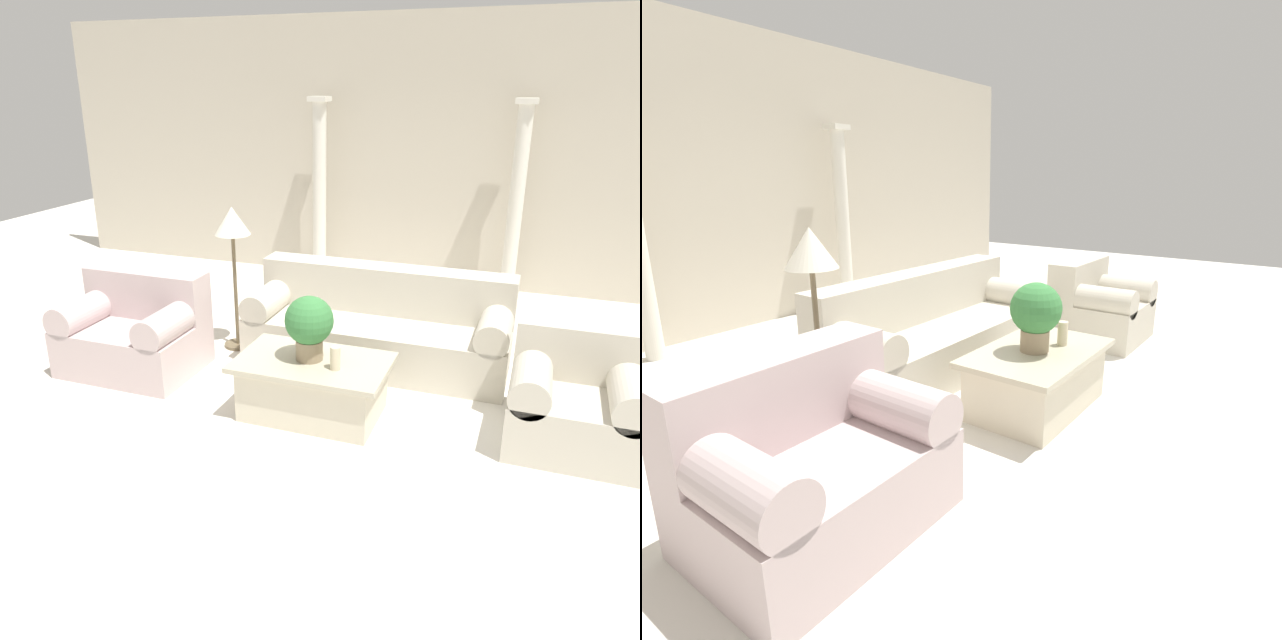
% 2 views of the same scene
% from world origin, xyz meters
% --- Properties ---
extents(ground_plane, '(16.00, 16.00, 0.00)m').
position_xyz_m(ground_plane, '(0.00, 0.00, 0.00)').
color(ground_plane, silver).
extents(wall_back, '(10.00, 0.06, 3.20)m').
position_xyz_m(wall_back, '(0.00, 3.20, 1.60)').
color(wall_back, beige).
rests_on(wall_back, ground_plane).
extents(sofa_long, '(2.35, 0.85, 0.85)m').
position_xyz_m(sofa_long, '(0.17, 0.60, 0.34)').
color(sofa_long, beige).
rests_on(sofa_long, ground_plane).
extents(loveseat, '(1.15, 0.85, 0.85)m').
position_xyz_m(loveseat, '(-1.84, -0.26, 0.36)').
color(loveseat, beige).
rests_on(loveseat, ground_plane).
extents(coffee_table, '(1.16, 0.73, 0.46)m').
position_xyz_m(coffee_table, '(-0.05, -0.53, 0.23)').
color(coffee_table, beige).
rests_on(coffee_table, ground_plane).
extents(potted_plant, '(0.37, 0.37, 0.50)m').
position_xyz_m(potted_plant, '(-0.08, -0.52, 0.75)').
color(potted_plant, '#937F60').
rests_on(potted_plant, coffee_table).
extents(pillar_candle, '(0.08, 0.08, 0.18)m').
position_xyz_m(pillar_candle, '(0.16, -0.62, 0.55)').
color(pillar_candle, beige).
rests_on(pillar_candle, coffee_table).
extents(floor_lamp, '(0.33, 0.33, 1.37)m').
position_xyz_m(floor_lamp, '(-1.21, 0.46, 1.13)').
color(floor_lamp, brown).
rests_on(floor_lamp, ground_plane).
extents(column_right, '(0.24, 0.24, 2.27)m').
position_xyz_m(column_right, '(1.15, 2.89, 1.16)').
color(column_right, silver).
rests_on(column_right, ground_plane).
extents(armchair, '(0.91, 0.86, 0.82)m').
position_xyz_m(armchair, '(1.84, -0.25, 0.35)').
color(armchair, beige).
rests_on(armchair, ground_plane).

